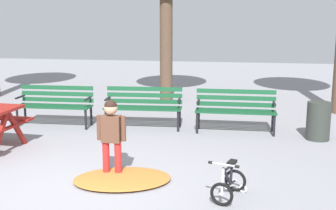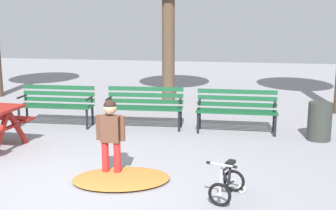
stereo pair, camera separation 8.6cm
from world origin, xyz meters
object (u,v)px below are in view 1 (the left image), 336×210
(park_bench_far_left, at_px, (55,102))
(trash_bin, at_px, (318,121))
(park_bench_left, at_px, (144,104))
(park_bench_right, at_px, (236,107))
(kids_bicycle, at_px, (229,183))
(child_standing, at_px, (111,132))

(park_bench_far_left, relative_size, trash_bin, 2.24)
(park_bench_far_left, height_order, park_bench_left, same)
(park_bench_right, relative_size, kids_bicycle, 2.58)
(park_bench_right, bearing_deg, child_standing, -120.38)
(park_bench_left, xyz_separation_m, child_standing, (0.21, -2.88, 0.16))
(park_bench_far_left, distance_m, park_bench_right, 3.80)
(trash_bin, bearing_deg, kids_bicycle, -116.78)
(park_bench_far_left, xyz_separation_m, kids_bicycle, (3.81, -3.22, -0.31))
(park_bench_far_left, distance_m, child_standing, 3.45)
(park_bench_far_left, height_order, park_bench_right, same)
(child_standing, distance_m, kids_bicycle, 1.83)
(child_standing, height_order, kids_bicycle, child_standing)
(park_bench_far_left, relative_size, kids_bicycle, 2.59)
(trash_bin, bearing_deg, park_bench_left, 174.97)
(park_bench_left, xyz_separation_m, trash_bin, (3.46, -0.31, -0.15))
(park_bench_left, relative_size, child_standing, 1.44)
(park_bench_left, bearing_deg, child_standing, -85.75)
(park_bench_left, relative_size, kids_bicycle, 2.61)
(park_bench_far_left, bearing_deg, child_standing, -52.21)
(park_bench_right, height_order, child_standing, child_standing)
(park_bench_far_left, relative_size, park_bench_left, 0.99)
(child_standing, relative_size, kids_bicycle, 1.82)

